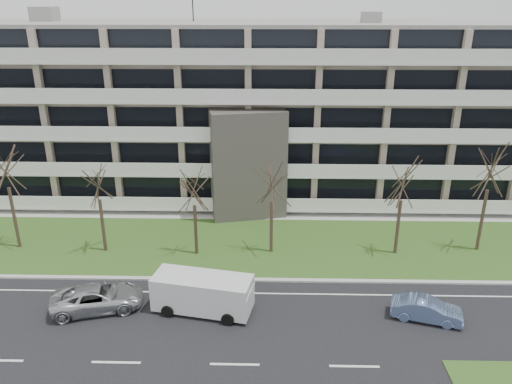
{
  "coord_description": "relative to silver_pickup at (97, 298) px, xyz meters",
  "views": [
    {
      "loc": [
        1.56,
        -20.16,
        17.16
      ],
      "look_at": [
        0.83,
        10.0,
        5.43
      ],
      "focal_mm": 35.0,
      "sensor_mm": 36.0,
      "label": 1
    }
  ],
  "objects": [
    {
      "name": "apartment_building",
      "position": [
        8.37,
        20.68,
        6.88
      ],
      "size": [
        60.5,
        15.1,
        18.75
      ],
      "color": "tan",
      "rests_on": "ground"
    },
    {
      "name": "curb",
      "position": [
        8.38,
        3.36,
        -0.67
      ],
      "size": [
        90.0,
        0.35,
        0.12
      ],
      "primitive_type": "cube",
      "color": "#B2B2AD",
      "rests_on": "ground"
    },
    {
      "name": "grass_verge",
      "position": [
        8.38,
        8.36,
        -0.7
      ],
      "size": [
        90.0,
        10.0,
        0.06
      ],
      "primitive_type": "cube",
      "color": "#2B4E1A",
      "rests_on": "ground"
    },
    {
      "name": "ground",
      "position": [
        8.38,
        -4.64,
        -0.73
      ],
      "size": [
        160.0,
        160.0,
        0.0
      ],
      "primitive_type": "plane",
      "color": "black",
      "rests_on": "ground"
    },
    {
      "name": "tree_6",
      "position": [
        25.29,
        8.01,
        5.78
      ],
      "size": [
        4.19,
        4.19,
        8.38
      ],
      "color": "#382B21",
      "rests_on": "ground"
    },
    {
      "name": "white_van",
      "position": [
        6.31,
        -0.02,
        0.59
      ],
      "size": [
        6.02,
        3.19,
        2.22
      ],
      "rotation": [
        0.0,
        0.0,
        -0.2
      ],
      "color": "silver",
      "rests_on": "ground"
    },
    {
      "name": "tree_5",
      "position": [
        19.19,
        7.34,
        5.03
      ],
      "size": [
        3.71,
        3.71,
        7.42
      ],
      "color": "#382B21",
      "rests_on": "ground"
    },
    {
      "name": "blue_sedan",
      "position": [
        19.06,
        -0.59,
        -0.08
      ],
      "size": [
        4.17,
        2.39,
        1.3
      ],
      "primitive_type": "imported",
      "rotation": [
        0.0,
        0.0,
        1.3
      ],
      "color": "#748DC9",
      "rests_on": "ground"
    },
    {
      "name": "tree_1",
      "position": [
        -8.31,
        7.61,
        5.82
      ],
      "size": [
        4.21,
        4.21,
        8.42
      ],
      "color": "#382B21",
      "rests_on": "ground"
    },
    {
      "name": "tree_3",
      "position": [
        4.9,
        6.95,
        4.47
      ],
      "size": [
        3.35,
        3.35,
        6.7
      ],
      "color": "#382B21",
      "rests_on": "ground"
    },
    {
      "name": "tree_2",
      "position": [
        -1.79,
        7.22,
        4.85
      ],
      "size": [
        3.59,
        3.59,
        7.18
      ],
      "color": "#382B21",
      "rests_on": "ground"
    },
    {
      "name": "lane_edge_line",
      "position": [
        8.38,
        1.86,
        -0.73
      ],
      "size": [
        90.0,
        0.12,
        0.01
      ],
      "primitive_type": "cube",
      "color": "white",
      "rests_on": "ground"
    },
    {
      "name": "silver_pickup",
      "position": [
        0.0,
        0.0,
        0.0
      ],
      "size": [
        5.73,
        3.7,
        1.47
      ],
      "primitive_type": "imported",
      "rotation": [
        0.0,
        0.0,
        1.83
      ],
      "color": "#B7BABE",
      "rests_on": "ground"
    },
    {
      "name": "sidewalk",
      "position": [
        8.38,
        13.86,
        -0.69
      ],
      "size": [
        90.0,
        2.0,
        0.08
      ],
      "primitive_type": "cube",
      "color": "#B2B2AD",
      "rests_on": "ground"
    },
    {
      "name": "tree_4",
      "position": [
        10.25,
        7.36,
        4.78
      ],
      "size": [
        3.55,
        3.55,
        7.09
      ],
      "color": "#382B21",
      "rests_on": "ground"
    }
  ]
}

